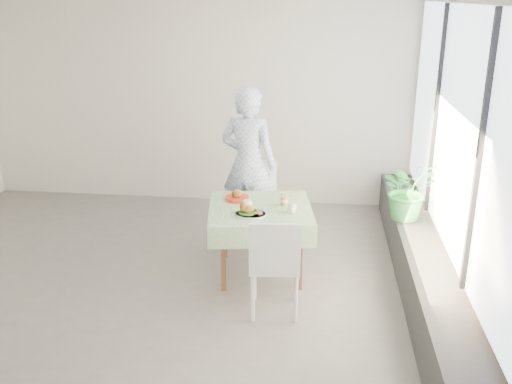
# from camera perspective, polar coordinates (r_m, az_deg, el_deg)

# --- Properties ---
(floor) EXTENTS (6.00, 6.00, 0.00)m
(floor) POSITION_cam_1_polar(r_m,az_deg,el_deg) (6.17, -10.83, -8.39)
(floor) COLOR #615E5C
(floor) RESTS_ON ground
(wall_back) EXTENTS (6.00, 0.02, 2.80)m
(wall_back) POSITION_cam_1_polar(r_m,az_deg,el_deg) (8.02, -6.17, 8.86)
(wall_back) COLOR silver
(wall_back) RESTS_ON ground
(wall_right) EXTENTS (0.02, 5.00, 2.80)m
(wall_right) POSITION_cam_1_polar(r_m,az_deg,el_deg) (5.52, 19.41, 3.18)
(wall_right) COLOR silver
(wall_right) RESTS_ON ground
(window_pane) EXTENTS (0.01, 4.80, 2.18)m
(window_pane) POSITION_cam_1_polar(r_m,az_deg,el_deg) (5.46, 19.39, 5.72)
(window_pane) COLOR #D1E0F9
(window_pane) RESTS_ON ground
(window_ledge) EXTENTS (0.40, 4.80, 0.50)m
(window_ledge) POSITION_cam_1_polar(r_m,az_deg,el_deg) (5.88, 16.26, -7.54)
(window_ledge) COLOR black
(window_ledge) RESTS_ON ground
(cafe_table) EXTENTS (1.18, 1.18, 0.74)m
(cafe_table) POSITION_cam_1_polar(r_m,az_deg,el_deg) (5.98, 0.42, -4.06)
(cafe_table) COLOR brown
(cafe_table) RESTS_ON ground
(chair_far) EXTENTS (0.58, 0.58, 0.94)m
(chair_far) POSITION_cam_1_polar(r_m,az_deg,el_deg) (6.82, 0.67, -2.61)
(chair_far) COLOR white
(chair_far) RESTS_ON ground
(chair_near) EXTENTS (0.49, 0.49, 0.96)m
(chair_near) POSITION_cam_1_polar(r_m,az_deg,el_deg) (5.33, 1.86, -9.05)
(chair_near) COLOR white
(chair_near) RESTS_ON ground
(diner) EXTENTS (0.75, 0.58, 1.85)m
(diner) POSITION_cam_1_polar(r_m,az_deg,el_deg) (6.72, -0.76, 2.82)
(diner) COLOR #95B4EF
(diner) RESTS_ON ground
(main_dish) EXTENTS (0.32, 0.32, 0.16)m
(main_dish) POSITION_cam_1_polar(r_m,az_deg,el_deg) (5.65, -0.73, -1.80)
(main_dish) COLOR white
(main_dish) RESTS_ON cafe_table
(juice_cup_orange) EXTENTS (0.09, 0.09, 0.25)m
(juice_cup_orange) POSITION_cam_1_polar(r_m,az_deg,el_deg) (5.92, 2.88, -0.80)
(juice_cup_orange) COLOR white
(juice_cup_orange) RESTS_ON cafe_table
(juice_cup_lemonade) EXTENTS (0.10, 0.10, 0.27)m
(juice_cup_lemonade) POSITION_cam_1_polar(r_m,az_deg,el_deg) (5.73, 3.60, -1.45)
(juice_cup_lemonade) COLOR white
(juice_cup_lemonade) RESTS_ON cafe_table
(second_dish) EXTENTS (0.25, 0.25, 0.12)m
(second_dish) POSITION_cam_1_polar(r_m,az_deg,el_deg) (6.07, -1.90, -0.49)
(second_dish) COLOR red
(second_dish) RESTS_ON cafe_table
(potted_plant) EXTENTS (0.76, 0.73, 0.66)m
(potted_plant) POSITION_cam_1_polar(r_m,az_deg,el_deg) (6.34, 14.97, 0.23)
(potted_plant) COLOR #2A803C
(potted_plant) RESTS_ON window_ledge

